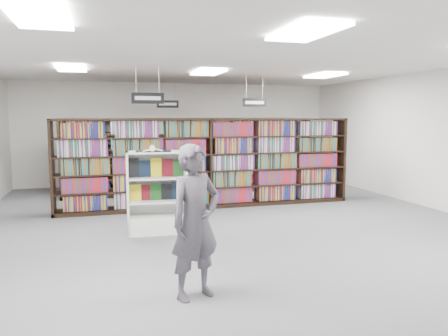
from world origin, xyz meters
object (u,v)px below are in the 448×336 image
object	(u,v)px
bookshelf_row_near	(209,163)
endcap_display	(157,205)
open_book	(153,150)
shopper	(195,222)

from	to	relation	value
bookshelf_row_near	endcap_display	xyz separation A→B (m)	(-1.48, -2.00, -0.55)
endcap_display	open_book	world-z (taller)	open_book
endcap_display	bookshelf_row_near	bearing A→B (deg)	57.13
endcap_display	open_book	size ratio (longest dim) A/B	2.27
open_book	shopper	xyz separation A→B (m)	(0.14, -3.00, -0.63)
endcap_display	open_book	xyz separation A→B (m)	(-0.06, -0.08, 1.04)
open_book	shopper	distance (m)	3.07
open_book	shopper	size ratio (longest dim) A/B	0.36
bookshelf_row_near	open_book	world-z (taller)	bookshelf_row_near
bookshelf_row_near	shopper	distance (m)	5.27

